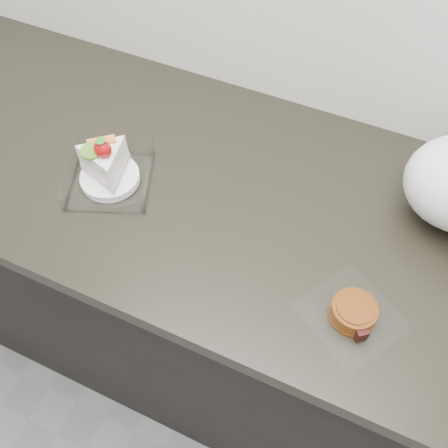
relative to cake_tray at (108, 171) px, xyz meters
The scene contains 3 objects.
counter 0.57m from the cake_tray, 15.04° to the left, with size 2.04×0.64×0.90m.
cake_tray is the anchor object (origin of this frame).
mooncake_wrap 0.54m from the cake_tray, ahead, with size 0.21×0.20×0.04m.
Camera 1 is at (0.20, 1.10, 1.68)m, focal length 40.00 mm.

